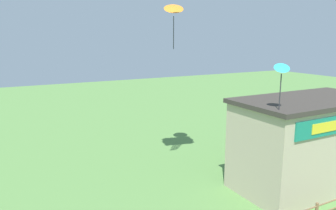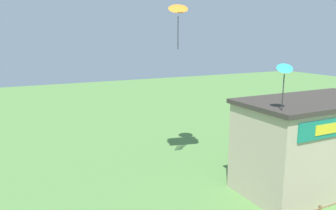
% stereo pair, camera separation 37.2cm
% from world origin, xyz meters
% --- Properties ---
extents(seaside_building, '(8.68, 4.47, 5.14)m').
position_xyz_m(seaside_building, '(9.61, 9.42, 2.59)').
color(seaside_building, '#B7A88E').
rests_on(seaside_building, ground_plane).
extents(kite_orange_delta, '(1.61, 1.54, 2.96)m').
position_xyz_m(kite_orange_delta, '(4.74, 16.41, 10.22)').
color(kite_orange_delta, orange).
extents(kite_cyan_delta, '(0.94, 0.92, 2.84)m').
position_xyz_m(kite_cyan_delta, '(5.75, 8.08, 6.83)').
color(kite_cyan_delta, '#2DB2C6').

